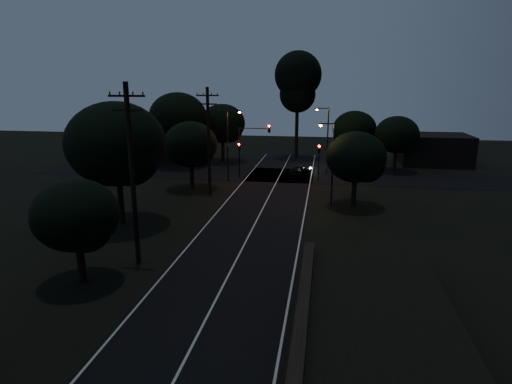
% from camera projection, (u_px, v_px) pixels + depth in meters
% --- Properties ---
extents(road_surface, '(60.00, 70.00, 0.03)m').
position_uv_depth(road_surface, '(268.00, 199.00, 41.29)').
color(road_surface, black).
rests_on(road_surface, ground).
extents(utility_pole_mid, '(2.20, 0.30, 11.00)m').
position_uv_depth(utility_pole_mid, '(132.00, 173.00, 25.39)').
color(utility_pole_mid, black).
rests_on(utility_pole_mid, ground).
extents(utility_pole_far, '(2.20, 0.30, 10.50)m').
position_uv_depth(utility_pole_far, '(209.00, 140.00, 41.69)').
color(utility_pole_far, black).
rests_on(utility_pole_far, ground).
extents(tree_left_b, '(4.66, 4.66, 5.92)m').
position_uv_depth(tree_left_b, '(78.00, 217.00, 23.20)').
color(tree_left_b, black).
rests_on(tree_left_b, ground).
extents(tree_left_c, '(7.60, 7.60, 9.60)m').
position_uv_depth(tree_left_c, '(119.00, 146.00, 32.48)').
color(tree_left_c, black).
rests_on(tree_left_c, ground).
extents(tree_left_d, '(5.55, 5.55, 7.04)m').
position_uv_depth(tree_left_d, '(192.00, 146.00, 44.09)').
color(tree_left_d, black).
rests_on(tree_left_d, ground).
extents(tree_far_nw, '(6.33, 6.33, 8.01)m').
position_uv_depth(tree_far_nw, '(224.00, 125.00, 59.28)').
color(tree_far_nw, black).
rests_on(tree_far_nw, ground).
extents(tree_far_w, '(7.58, 7.58, 9.66)m').
position_uv_depth(tree_far_w, '(180.00, 119.00, 55.93)').
color(tree_far_w, black).
rests_on(tree_far_w, ground).
extents(tree_far_ne, '(5.75, 5.75, 7.28)m').
position_uv_depth(tree_far_ne, '(356.00, 130.00, 56.60)').
color(tree_far_ne, black).
rests_on(tree_far_ne, ground).
extents(tree_far_e, '(5.43, 5.43, 6.88)m').
position_uv_depth(tree_far_e, '(398.00, 136.00, 53.02)').
color(tree_far_e, black).
rests_on(tree_far_e, ground).
extents(tree_right_a, '(5.32, 5.32, 6.76)m').
position_uv_depth(tree_right_a, '(358.00, 159.00, 37.74)').
color(tree_right_a, black).
rests_on(tree_right_a, ground).
extents(tall_pine, '(6.72, 6.72, 15.27)m').
position_uv_depth(tall_pine, '(298.00, 81.00, 61.18)').
color(tall_pine, black).
rests_on(tall_pine, ground).
extents(building_left, '(10.00, 8.00, 4.40)m').
position_uv_depth(building_left, '(154.00, 142.00, 63.81)').
color(building_left, black).
rests_on(building_left, ground).
extents(building_right, '(9.00, 7.00, 4.00)m').
position_uv_depth(building_right, '(434.00, 149.00, 58.56)').
color(building_right, black).
rests_on(building_right, ground).
extents(signal_left, '(0.28, 0.35, 4.10)m').
position_uv_depth(signal_left, '(239.00, 154.00, 49.77)').
color(signal_left, black).
rests_on(signal_left, ground).
extents(signal_right, '(0.28, 0.35, 4.10)m').
position_uv_depth(signal_right, '(319.00, 156.00, 48.33)').
color(signal_right, black).
rests_on(signal_right, ground).
extents(signal_mast, '(3.70, 0.35, 6.25)m').
position_uv_depth(signal_mast, '(253.00, 141.00, 49.13)').
color(signal_mast, black).
rests_on(signal_mast, ground).
extents(streetlight_a, '(1.66, 0.26, 8.00)m').
position_uv_depth(streetlight_a, '(229.00, 140.00, 47.53)').
color(streetlight_a, black).
rests_on(streetlight_a, ground).
extents(streetlight_b, '(1.66, 0.26, 8.00)m').
position_uv_depth(streetlight_b, '(326.00, 136.00, 51.60)').
color(streetlight_b, black).
rests_on(streetlight_b, ground).
extents(streetlight_c, '(1.46, 0.26, 7.50)m').
position_uv_depth(streetlight_c, '(331.00, 158.00, 38.22)').
color(streetlight_c, black).
rests_on(streetlight_c, ground).
extents(car, '(2.73, 3.85, 1.22)m').
position_uv_depth(car, '(300.00, 170.00, 51.73)').
color(car, black).
rests_on(car, ground).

